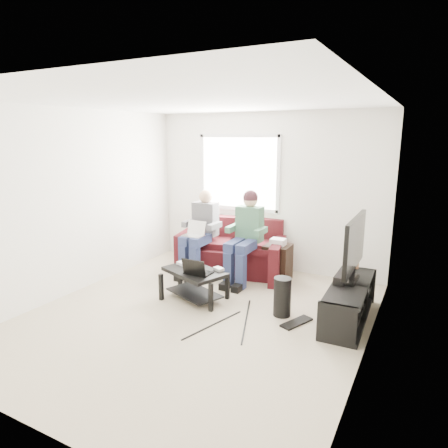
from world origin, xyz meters
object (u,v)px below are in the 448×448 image
(coffee_table, at_px, (194,278))
(end_table, at_px, (277,262))
(tv, at_px, (354,245))
(sofa, at_px, (231,252))
(subwoofer, at_px, (282,297))
(tv_stand, at_px, (349,304))

(coffee_table, bearing_deg, end_table, 58.70)
(coffee_table, xyz_separation_m, tv, (2.00, 0.46, 0.62))
(sofa, relative_size, subwoofer, 4.04)
(tv_stand, xyz_separation_m, end_table, (-1.26, 0.88, 0.09))
(tv_stand, relative_size, tv, 1.29)
(coffee_table, distance_m, subwoofer, 1.25)
(end_table, bearing_deg, tv, -31.84)
(tv_stand, bearing_deg, coffee_table, -169.95)
(sofa, bearing_deg, end_table, -6.72)
(sofa, height_order, end_table, sofa)
(sofa, distance_m, tv, 2.36)
(sofa, distance_m, tv_stand, 2.33)
(tv_stand, xyz_separation_m, tv, (-0.00, 0.10, 0.72))
(sofa, xyz_separation_m, coffee_table, (0.11, -1.33, -0.01))
(tv, relative_size, subwoofer, 2.22)
(coffee_table, xyz_separation_m, subwoofer, (1.24, 0.09, -0.06))
(coffee_table, distance_m, tv_stand, 2.04)
(subwoofer, height_order, end_table, end_table)
(subwoofer, bearing_deg, coffee_table, -175.92)
(tv, relative_size, end_table, 1.63)
(coffee_table, distance_m, tv, 2.15)
(end_table, bearing_deg, tv_stand, -34.96)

